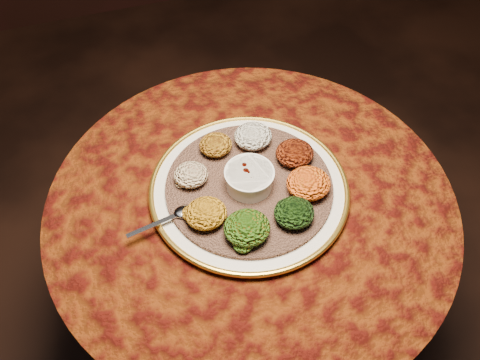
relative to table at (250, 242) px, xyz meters
name	(u,v)px	position (x,y,z in m)	size (l,w,h in m)	color
table	(250,242)	(0.00, 0.00, 0.00)	(0.96, 0.96, 0.73)	black
platter	(249,189)	(0.00, 0.03, 0.19)	(0.47, 0.47, 0.02)	beige
injera	(249,186)	(0.00, 0.03, 0.20)	(0.39, 0.39, 0.01)	brown
stew_bowl	(249,178)	(0.00, 0.03, 0.24)	(0.11, 0.11, 0.05)	silver
spoon	(180,213)	(-0.17, -0.01, 0.21)	(0.16, 0.05, 0.01)	silver
portion_ayib	(253,136)	(0.05, 0.15, 0.23)	(0.09, 0.09, 0.04)	beige
portion_kitfo	(295,153)	(0.13, 0.07, 0.23)	(0.09, 0.09, 0.04)	black
portion_tikil	(308,183)	(0.13, -0.03, 0.23)	(0.10, 0.10, 0.05)	#B87E0F
portion_gomen	(294,213)	(0.07, -0.09, 0.23)	(0.09, 0.09, 0.04)	black
portion_mixveg	(247,228)	(-0.04, -0.10, 0.23)	(0.10, 0.10, 0.05)	#9B3E0A
portion_kik	(206,213)	(-0.12, -0.04, 0.23)	(0.09, 0.09, 0.04)	#C07C10
portion_timatim	(191,175)	(-0.12, 0.08, 0.23)	(0.08, 0.08, 0.04)	#700B06
portion_shiro	(216,145)	(-0.04, 0.15, 0.23)	(0.08, 0.08, 0.04)	#A26B13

